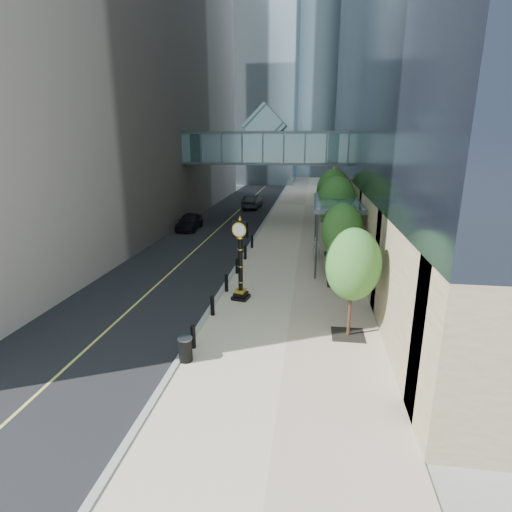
# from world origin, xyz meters

# --- Properties ---
(ground) EXTENTS (320.00, 320.00, 0.00)m
(ground) POSITION_xyz_m (0.00, 0.00, 0.00)
(ground) COLOR gray
(ground) RESTS_ON ground
(road) EXTENTS (8.00, 180.00, 0.02)m
(road) POSITION_xyz_m (-7.00, 40.00, 0.01)
(road) COLOR black
(road) RESTS_ON ground
(sidewalk) EXTENTS (8.00, 180.00, 0.06)m
(sidewalk) POSITION_xyz_m (1.00, 40.00, 0.03)
(sidewalk) COLOR #BFAE93
(sidewalk) RESTS_ON ground
(curb) EXTENTS (0.25, 180.00, 0.07)m
(curb) POSITION_xyz_m (-3.00, 40.00, 0.04)
(curb) COLOR gray
(curb) RESTS_ON ground
(midrise_left) EXTENTS (20.00, 58.00, 40.00)m
(midrise_left) POSITION_xyz_m (-21.00, 25.00, 20.00)
(midrise_left) COLOR #BEAB95
(midrise_left) RESTS_ON ground
(distant_tower_c) EXTENTS (22.00, 22.00, 65.00)m
(distant_tower_c) POSITION_xyz_m (-6.00, 120.00, 32.50)
(distant_tower_c) COLOR #90A5B6
(distant_tower_c) RESTS_ON ground
(skywalk) EXTENTS (17.00, 4.20, 5.80)m
(skywalk) POSITION_xyz_m (-3.00, 28.00, 7.71)
(skywalk) COLOR slate
(skywalk) RESTS_ON ground
(entrance_canopy) EXTENTS (3.00, 8.00, 4.38)m
(entrance_canopy) POSITION_xyz_m (3.48, 14.00, 4.19)
(entrance_canopy) COLOR #383F44
(entrance_canopy) RESTS_ON ground
(bollard_row) EXTENTS (0.20, 16.20, 0.90)m
(bollard_row) POSITION_xyz_m (-2.70, 9.00, 0.51)
(bollard_row) COLOR black
(bollard_row) RESTS_ON sidewalk
(street_trees) EXTENTS (2.82, 28.26, 5.79)m
(street_trees) POSITION_xyz_m (3.60, 16.61, 3.62)
(street_trees) COLOR black
(street_trees) RESTS_ON sidewalk
(street_clock) EXTENTS (0.97, 0.97, 4.36)m
(street_clock) POSITION_xyz_m (-1.72, 6.43, 1.95)
(street_clock) COLOR black
(street_clock) RESTS_ON sidewalk
(trash_bin) EXTENTS (0.67, 0.67, 0.90)m
(trash_bin) POSITION_xyz_m (-2.70, -0.01, 0.51)
(trash_bin) COLOR black
(trash_bin) RESTS_ON sidewalk
(pedestrian) EXTENTS (0.71, 0.60, 1.67)m
(pedestrian) POSITION_xyz_m (2.27, 14.48, 0.90)
(pedestrian) COLOR #B5ADA6
(pedestrian) RESTS_ON sidewalk
(car_near) EXTENTS (1.97, 4.62, 1.56)m
(car_near) POSITION_xyz_m (-9.65, 23.15, 0.80)
(car_near) COLOR black
(car_near) RESTS_ON road
(car_far) EXTENTS (2.08, 5.12, 1.65)m
(car_far) POSITION_xyz_m (-5.54, 36.43, 0.85)
(car_far) COLOR black
(car_far) RESTS_ON road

